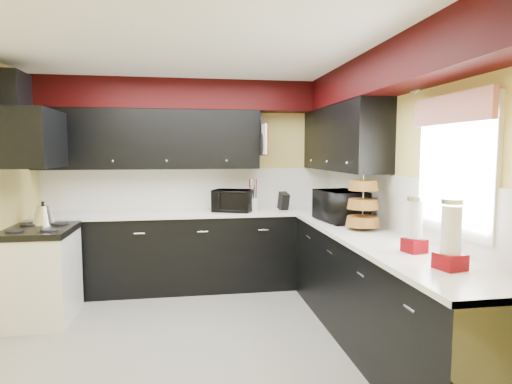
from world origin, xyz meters
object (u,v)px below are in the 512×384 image
toaster_oven (233,201)px  utensil_crock (253,204)px  knife_block (283,201)px  microwave (341,206)px  kettle (43,215)px

toaster_oven → utensil_crock: 0.26m
toaster_oven → knife_block: 0.63m
microwave → knife_block: (-0.39, 0.93, -0.05)m
toaster_oven → knife_block: (0.63, 0.02, -0.02)m
microwave → knife_block: size_ratio=2.69×
utensil_crock → kettle: (-2.24, -0.52, -0.00)m
utensil_crock → knife_block: size_ratio=0.72×
knife_block → kettle: (-2.62, -0.51, -0.03)m
toaster_oven → kettle: (-1.99, -0.49, -0.06)m
kettle → toaster_oven: bearing=13.8°
microwave → knife_block: microwave is taller
utensil_crock → kettle: kettle is taller
microwave → knife_block: bearing=15.4°
microwave → utensil_crock: bearing=31.8°
kettle → knife_block: bearing=11.0°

